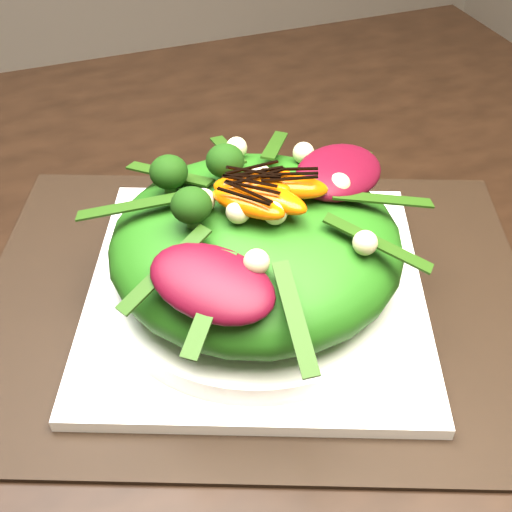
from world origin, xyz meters
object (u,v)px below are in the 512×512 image
object	(u,v)px
placemat	(256,297)
salad_bowl	(256,279)
lettuce_mound	(256,244)
plate_base	(256,291)
orange_segment	(250,174)

from	to	relation	value
placemat	salad_bowl	bearing A→B (deg)	90.00
placemat	lettuce_mound	size ratio (longest dim) A/B	1.99
salad_bowl	lettuce_mound	distance (m)	0.04
plate_base	salad_bowl	size ratio (longest dim) A/B	1.14
orange_segment	salad_bowl	bearing A→B (deg)	-100.45
placemat	salad_bowl	size ratio (longest dim) A/B	1.89
plate_base	lettuce_mound	distance (m)	0.05
placemat	orange_segment	world-z (taller)	orange_segment
plate_base	orange_segment	xyz separation A→B (m)	(0.00, 0.03, 0.09)
placemat	salad_bowl	distance (m)	0.02
placemat	salad_bowl	xyz separation A→B (m)	(0.00, 0.00, 0.02)
placemat	orange_segment	bearing A→B (deg)	79.55
lettuce_mound	salad_bowl	bearing A→B (deg)	0.00
lettuce_mound	orange_segment	bearing A→B (deg)	79.55
plate_base	salad_bowl	distance (m)	0.01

